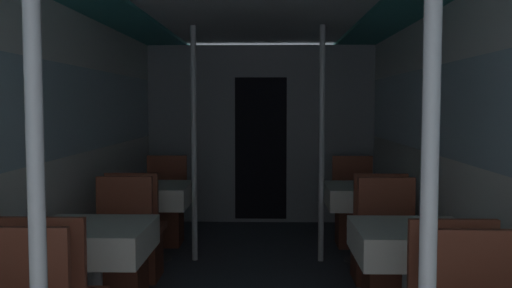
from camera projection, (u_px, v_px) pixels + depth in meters
name	position (u px, v px, depth m)	size (l,w,h in m)	color
wall_left	(42.00, 152.00, 3.85)	(0.05, 8.20, 2.20)	silver
wall_right	(468.00, 153.00, 3.77)	(0.05, 8.20, 2.20)	silver
bulkhead_far	(261.00, 135.00, 7.10)	(2.80, 0.09, 2.20)	gray
support_pole_left_0	(37.00, 226.00, 1.74)	(0.05, 0.05, 2.20)	silver
dining_table_left_1	(93.00, 244.00, 3.58)	(0.71, 0.71, 0.72)	#4C4C51
chair_left_far_1	(120.00, 265.00, 4.21)	(0.43, 0.43, 0.92)	brown
dining_table_left_2	(152.00, 198.00, 5.36)	(0.71, 0.71, 0.72)	#4C4C51
chair_left_near_2	(137.00, 246.00, 4.77)	(0.43, 0.43, 0.92)	brown
chair_left_far_2	(165.00, 217.00, 6.00)	(0.43, 0.43, 0.92)	brown
support_pole_left_2	(194.00, 144.00, 5.32)	(0.05, 0.05, 2.20)	silver
support_pole_right_0	(429.00, 228.00, 1.71)	(0.05, 0.05, 2.20)	silver
dining_table_right_1	(412.00, 246.00, 3.52)	(0.71, 0.71, 0.72)	#4C4C51
chair_right_far_1	(390.00, 267.00, 4.16)	(0.43, 0.43, 0.92)	brown
dining_table_right_2	(364.00, 198.00, 5.31)	(0.71, 0.71, 0.72)	#4C4C51
chair_right_near_2	(376.00, 247.00, 4.72)	(0.43, 0.43, 0.92)	brown
chair_right_far_2	(354.00, 218.00, 5.95)	(0.43, 0.43, 0.92)	brown
support_pole_right_2	(322.00, 144.00, 5.29)	(0.05, 0.05, 2.20)	silver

